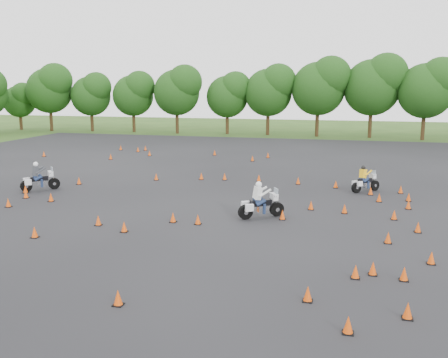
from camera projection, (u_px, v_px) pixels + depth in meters
ground at (204, 219)px, 23.89m from camera, size 140.00×140.00×0.00m
asphalt_pad at (232, 193)px, 29.61m from camera, size 62.00×62.00×0.00m
treeline at (301, 100)px, 55.82m from camera, size 86.81×32.24×10.42m
traffic_cones at (241, 192)px, 28.85m from camera, size 36.76×32.88×0.45m
rider_grey at (40, 176)px, 30.09m from camera, size 2.14×2.12×1.78m
rider_yellow at (366, 179)px, 29.72m from camera, size 1.96×1.86×1.60m
rider_white at (261, 199)px, 23.88m from camera, size 2.35×1.94×1.82m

